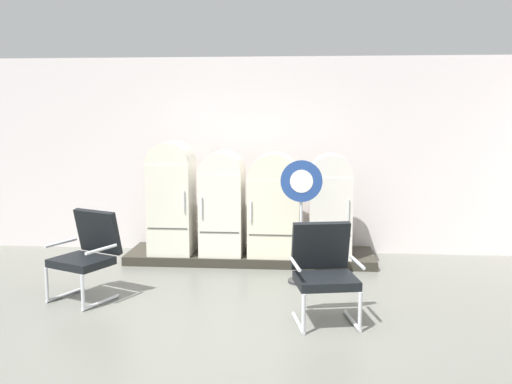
% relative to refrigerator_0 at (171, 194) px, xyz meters
% --- Properties ---
extents(ground, '(12.00, 10.00, 0.05)m').
position_rel_refrigerator_0_xyz_m(ground, '(1.12, -2.88, -1.01)').
color(ground, '#63655D').
extents(back_wall, '(11.76, 0.12, 2.95)m').
position_rel_refrigerator_0_xyz_m(back_wall, '(1.12, 0.78, 0.51)').
color(back_wall, silver).
rests_on(back_wall, ground).
extents(display_plinth, '(3.55, 0.95, 0.13)m').
position_rel_refrigerator_0_xyz_m(display_plinth, '(1.12, 0.14, -0.92)').
color(display_plinth, '#302C24').
rests_on(display_plinth, ground).
extents(refrigerator_0, '(0.61, 0.61, 1.60)m').
position_rel_refrigerator_0_xyz_m(refrigerator_0, '(0.00, 0.00, 0.00)').
color(refrigerator_0, silver).
rests_on(refrigerator_0, display_plinth).
extents(refrigerator_1, '(0.60, 0.67, 1.47)m').
position_rel_refrigerator_0_xyz_m(refrigerator_1, '(0.73, 0.03, -0.08)').
color(refrigerator_1, silver).
rests_on(refrigerator_1, display_plinth).
extents(refrigerator_2, '(0.71, 0.65, 1.45)m').
position_rel_refrigerator_0_xyz_m(refrigerator_2, '(1.46, 0.02, -0.10)').
color(refrigerator_2, beige).
rests_on(refrigerator_2, display_plinth).
extents(refrigerator_3, '(0.58, 0.61, 1.44)m').
position_rel_refrigerator_0_xyz_m(refrigerator_3, '(2.25, -0.00, -0.09)').
color(refrigerator_3, silver).
rests_on(refrigerator_3, display_plinth).
extents(armchair_left, '(0.83, 0.84, 1.02)m').
position_rel_refrigerator_0_xyz_m(armchair_left, '(-0.60, -1.70, -0.42)').
color(armchair_left, silver).
rests_on(armchair_left, ground).
extents(armchair_right, '(0.75, 0.75, 1.02)m').
position_rel_refrigerator_0_xyz_m(armchair_right, '(2.10, -2.21, -0.42)').
color(armchair_right, silver).
rests_on(armchair_right, ground).
extents(sign_stand, '(0.52, 0.32, 1.56)m').
position_rel_refrigerator_0_xyz_m(sign_stand, '(1.85, -0.90, -0.16)').
color(sign_stand, '#2D2D30').
rests_on(sign_stand, ground).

